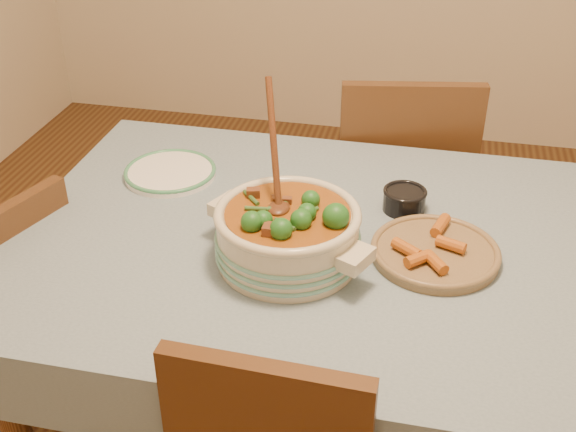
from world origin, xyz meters
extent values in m
cube|color=brown|center=(0.00, 0.00, 0.72)|extent=(1.60, 1.00, 0.05)
cube|color=#859AAD|center=(0.00, 0.00, 0.75)|extent=(1.68, 1.08, 0.01)
cylinder|color=brown|center=(-0.73, 0.43, 0.35)|extent=(0.07, 0.07, 0.70)
cylinder|color=beige|center=(-0.15, -0.11, 0.82)|extent=(0.42, 0.42, 0.13)
torus|color=beige|center=(-0.15, -0.11, 0.88)|extent=(0.33, 0.33, 0.02)
cube|color=beige|center=(0.02, -0.18, 0.84)|extent=(0.08, 0.10, 0.03)
cube|color=beige|center=(-0.31, -0.03, 0.84)|extent=(0.08, 0.10, 0.03)
cylinder|color=#935115|center=(-0.15, -0.11, 0.87)|extent=(0.28, 0.28, 0.02)
cylinder|color=white|center=(-0.55, 0.22, 0.76)|extent=(0.33, 0.33, 0.02)
torus|color=#429366|center=(-0.55, 0.22, 0.77)|extent=(0.25, 0.25, 0.01)
cylinder|color=black|center=(0.09, 0.17, 0.78)|extent=(0.13, 0.13, 0.05)
torus|color=black|center=(0.09, 0.17, 0.81)|extent=(0.11, 0.11, 0.01)
cylinder|color=black|center=(0.09, 0.17, 0.80)|extent=(0.09, 0.09, 0.01)
cylinder|color=#8E734F|center=(0.18, -0.02, 0.77)|extent=(0.37, 0.37, 0.02)
torus|color=#8E734F|center=(0.18, -0.02, 0.78)|extent=(0.30, 0.30, 0.02)
cube|color=brown|center=(0.04, 0.81, 0.46)|extent=(0.50, 0.50, 0.04)
cube|color=brown|center=(0.08, 0.61, 0.70)|extent=(0.43, 0.12, 0.46)
cylinder|color=brown|center=(0.19, 1.02, 0.23)|extent=(0.04, 0.04, 0.46)
cylinder|color=brown|center=(-0.17, 0.96, 0.23)|extent=(0.04, 0.04, 0.46)
cylinder|color=brown|center=(0.26, 0.66, 0.23)|extent=(0.04, 0.04, 0.46)
cylinder|color=brown|center=(-0.10, 0.59, 0.23)|extent=(0.04, 0.04, 0.46)
cube|color=brown|center=(-0.84, -0.16, 0.62)|extent=(0.15, 0.38, 0.42)
cylinder|color=brown|center=(-1.11, 0.11, 0.21)|extent=(0.04, 0.04, 0.42)
cylinder|color=brown|center=(-0.80, 0.00, 0.21)|extent=(0.04, 0.04, 0.42)
camera|label=1|loc=(0.14, -1.43, 1.73)|focal=45.00mm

